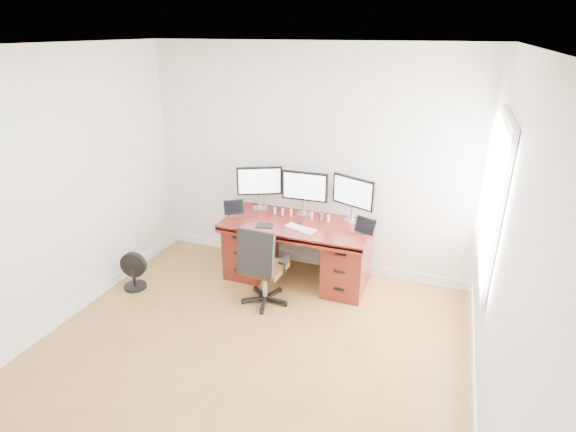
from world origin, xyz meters
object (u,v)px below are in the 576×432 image
(monitor_center, at_px, (305,188))
(keyboard, at_px, (297,227))
(office_chair, at_px, (263,279))
(desk, at_px, (298,248))
(floor_fan, at_px, (133,271))

(monitor_center, height_order, keyboard, monitor_center)
(office_chair, bearing_deg, keyboard, 67.95)
(desk, xyz_separation_m, office_chair, (-0.17, -0.65, -0.09))
(office_chair, xyz_separation_m, keyboard, (0.23, 0.47, 0.45))
(office_chair, xyz_separation_m, monitor_center, (0.17, 0.89, 0.78))
(desk, height_order, floor_fan, desk)
(desk, height_order, monitor_center, monitor_center)
(office_chair, bearing_deg, floor_fan, -168.34)
(desk, distance_m, office_chair, 0.68)
(floor_fan, bearing_deg, keyboard, 10.08)
(floor_fan, distance_m, monitor_center, 2.22)
(office_chair, distance_m, keyboard, 0.69)
(floor_fan, xyz_separation_m, monitor_center, (1.71, 1.11, 0.87))
(office_chair, height_order, floor_fan, office_chair)
(floor_fan, relative_size, monitor_center, 0.81)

